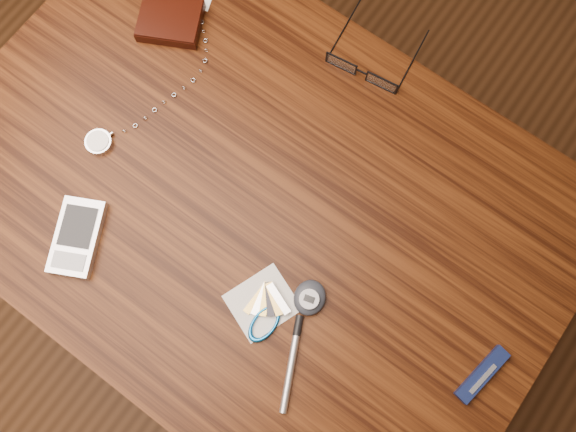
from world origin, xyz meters
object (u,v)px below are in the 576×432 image
object	(u,v)px
pda_phone	(77,237)
pocket_knife	(482,374)
eyeglasses	(363,70)
pocket_watch	(105,136)
wallet_and_card	(171,20)
silver_pen	(293,355)
pedometer	(310,298)
desk	(256,212)
notepad_keys	(264,312)

from	to	relation	value
pda_phone	pocket_knife	distance (m)	0.64
eyeglasses	pocket_watch	bearing A→B (deg)	-128.79
wallet_and_card	pda_phone	xyz separation A→B (m)	(0.12, -0.38, -0.00)
pda_phone	silver_pen	distance (m)	0.37
pda_phone	pedometer	distance (m)	0.37
desk	wallet_and_card	bearing A→B (deg)	150.89
pda_phone	pedometer	xyz separation A→B (m)	(0.34, 0.13, 0.00)
desk	pda_phone	bearing A→B (deg)	-130.05
pocket_watch	pocket_knife	xyz separation A→B (m)	(0.68, 0.04, 0.00)
notepad_keys	pocket_knife	size ratio (longest dim) A/B	1.17
notepad_keys	silver_pen	distance (m)	0.08
pda_phone	notepad_keys	bearing A→B (deg)	14.47
pocket_watch	wallet_and_card	bearing A→B (deg)	101.02
pocket_watch	pedometer	distance (m)	0.42
pedometer	silver_pen	size ratio (longest dim) A/B	0.50
pda_phone	wallet_and_card	bearing A→B (deg)	107.42
pocket_watch	silver_pen	size ratio (longest dim) A/B	2.54
pocket_watch	pda_phone	xyz separation A→B (m)	(0.07, -0.15, 0.00)
eyeglasses	pocket_watch	xyz separation A→B (m)	(-0.27, -0.34, -0.01)
pedometer	pocket_knife	bearing A→B (deg)	12.06
notepad_keys	wallet_and_card	bearing A→B (deg)	144.41
desk	pedometer	xyz separation A→B (m)	(0.16, -0.08, 0.11)
eyeglasses	pedometer	bearing A→B (deg)	-67.89
pocket_watch	pocket_knife	world-z (taller)	pocket_knife
wallet_and_card	pda_phone	bearing A→B (deg)	-72.58
wallet_and_card	eyeglasses	size ratio (longest dim) A/B	1.07
wallet_and_card	notepad_keys	world-z (taller)	wallet_and_card
wallet_and_card	pda_phone	world-z (taller)	wallet_and_card
desk	silver_pen	bearing A→B (deg)	-39.67
desk	eyeglasses	size ratio (longest dim) A/B	6.62
pedometer	notepad_keys	bearing A→B (deg)	-127.01
eyeglasses	pedometer	distance (m)	0.38
eyeglasses	pocket_knife	size ratio (longest dim) A/B	1.51
eyeglasses	silver_pen	xyz separation A→B (m)	(0.17, -0.44, -0.01)
eyeglasses	pocket_watch	distance (m)	0.43
pocket_knife	silver_pen	size ratio (longest dim) A/B	0.76
pocket_watch	pedometer	world-z (taller)	pedometer
eyeglasses	silver_pen	bearing A→B (deg)	-68.43
pedometer	pocket_watch	bearing A→B (deg)	177.60
pedometer	silver_pen	world-z (taller)	pedometer
pedometer	silver_pen	distance (m)	0.09
pedometer	wallet_and_card	bearing A→B (deg)	152.23
desk	pda_phone	xyz separation A→B (m)	(-0.18, -0.21, 0.11)
wallet_and_card	pocket_watch	world-z (taller)	wallet_and_card
desk	eyeglasses	world-z (taller)	eyeglasses
wallet_and_card	eyeglasses	world-z (taller)	eyeglasses
eyeglasses	silver_pen	distance (m)	0.47
wallet_and_card	notepad_keys	size ratio (longest dim) A/B	1.38
pocket_watch	notepad_keys	size ratio (longest dim) A/B	2.85
desk	pedometer	world-z (taller)	pedometer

